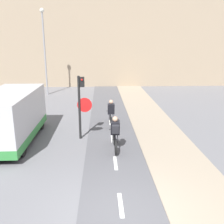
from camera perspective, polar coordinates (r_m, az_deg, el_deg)
ground_plane at (r=6.95m, az=2.36°, el=-22.98°), size 120.00×120.00×0.00m
bike_lane at (r=6.95m, az=2.36°, el=-22.90°), size 2.32×60.00×0.02m
sidewalk_strip at (r=7.49m, az=21.98°, el=-20.82°), size 2.40×60.00×0.05m
building_row_background at (r=28.16m, az=-1.62°, el=18.59°), size 60.00×5.20×11.75m
traffic_light_pole at (r=11.36m, az=-7.06°, el=2.64°), size 0.67×0.25×2.94m
street_lamp_far at (r=22.20m, az=-15.24°, el=14.84°), size 0.36×0.36×7.07m
cyclist_near at (r=10.32m, az=0.72°, el=-5.09°), size 0.46×1.66×1.46m
cyclist_far at (r=13.37m, az=-0.21°, el=-0.47°), size 0.46×1.64×1.44m
van at (r=12.01m, az=-22.20°, el=-1.23°), size 2.06×5.01×2.25m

